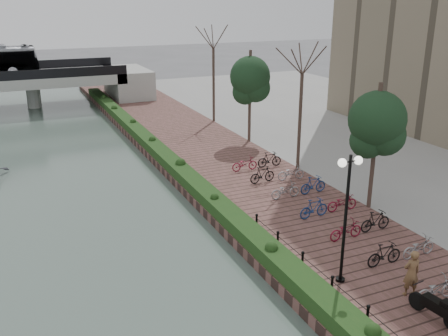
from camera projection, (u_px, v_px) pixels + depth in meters
promenade at (232, 172)px, 32.01m from camera, size 8.00×75.00×0.50m
inland_pavement at (421, 144)px, 38.13m from camera, size 24.00×75.00×0.50m
hedge at (169, 160)px, 32.70m from camera, size 1.10×56.00×0.60m
chain_fence at (349, 300)px, 17.41m from camera, size 0.10×14.10×0.70m
lamppost at (348, 193)px, 18.10m from camera, size 1.02×0.32×5.09m
motorcycle at (435, 306)px, 16.77m from camera, size 0.76×1.79×1.08m
pedestrian at (411, 273)px, 18.08m from camera, size 0.73×0.54×1.80m
bicycle_parking at (328, 205)px, 25.10m from camera, size 2.40×17.32×1.00m
street_trees at (331, 131)px, 28.26m from camera, size 3.20×37.12×6.80m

